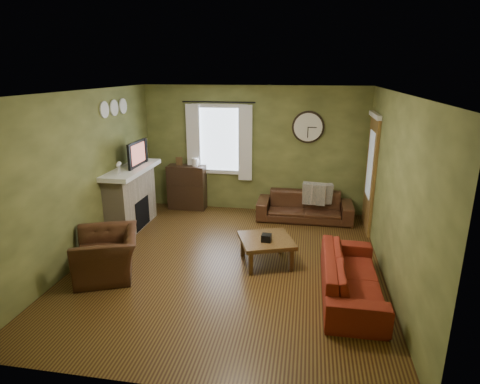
% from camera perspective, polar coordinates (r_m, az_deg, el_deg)
% --- Properties ---
extents(floor, '(4.60, 5.20, 0.00)m').
position_cam_1_polar(floor, '(6.35, -1.53, -10.12)').
color(floor, '#483014').
rests_on(floor, ground).
extents(ceiling, '(4.60, 5.20, 0.00)m').
position_cam_1_polar(ceiling, '(5.66, -1.74, 14.04)').
color(ceiling, white).
rests_on(ceiling, ground).
extents(wall_left, '(0.00, 5.20, 2.60)m').
position_cam_1_polar(wall_left, '(6.70, -21.31, 2.08)').
color(wall_left, olive).
rests_on(wall_left, ground).
extents(wall_right, '(0.00, 5.20, 2.60)m').
position_cam_1_polar(wall_right, '(5.88, 20.93, 0.14)').
color(wall_right, olive).
rests_on(wall_right, ground).
extents(wall_back, '(4.60, 0.00, 2.60)m').
position_cam_1_polar(wall_back, '(8.36, 1.90, 6.03)').
color(wall_back, olive).
rests_on(wall_back, ground).
extents(wall_front, '(4.60, 0.00, 2.60)m').
position_cam_1_polar(wall_front, '(3.52, -10.12, -10.14)').
color(wall_front, olive).
rests_on(wall_front, ground).
extents(fireplace, '(0.40, 1.40, 1.10)m').
position_cam_1_polar(fireplace, '(7.78, -15.20, -1.12)').
color(fireplace, tan).
rests_on(fireplace, floor).
extents(firebox, '(0.04, 0.60, 0.55)m').
position_cam_1_polar(firebox, '(7.79, -13.79, -2.95)').
color(firebox, black).
rests_on(firebox, fireplace).
extents(mantel, '(0.58, 1.60, 0.08)m').
position_cam_1_polar(mantel, '(7.61, -15.34, 3.09)').
color(mantel, white).
rests_on(mantel, fireplace).
extents(tv, '(0.08, 0.60, 0.35)m').
position_cam_1_polar(tv, '(7.69, -14.86, 4.90)').
color(tv, black).
rests_on(tv, mantel).
extents(tv_screen, '(0.02, 0.62, 0.36)m').
position_cam_1_polar(tv_screen, '(7.65, -14.34, 5.30)').
color(tv_screen, '#994C3F').
rests_on(tv_screen, mantel).
extents(medallion_left, '(0.28, 0.28, 0.03)m').
position_cam_1_polar(medallion_left, '(7.22, -18.74, 11.03)').
color(medallion_left, white).
rests_on(medallion_left, wall_left).
extents(medallion_mid, '(0.28, 0.28, 0.03)m').
position_cam_1_polar(medallion_mid, '(7.53, -17.48, 11.35)').
color(medallion_mid, white).
rests_on(medallion_mid, wall_left).
extents(medallion_right, '(0.28, 0.28, 0.03)m').
position_cam_1_polar(medallion_right, '(7.84, -16.32, 11.65)').
color(medallion_right, white).
rests_on(medallion_right, wall_left).
extents(window_pane, '(1.00, 0.02, 1.30)m').
position_cam_1_polar(window_pane, '(8.43, -2.86, 7.48)').
color(window_pane, silver).
rests_on(window_pane, wall_back).
extents(curtain_rod, '(0.03, 0.03, 1.50)m').
position_cam_1_polar(curtain_rod, '(8.24, -3.09, 12.66)').
color(curtain_rod, black).
rests_on(curtain_rod, wall_back).
extents(curtain_left, '(0.28, 0.04, 1.55)m').
position_cam_1_polar(curtain_left, '(8.48, -6.66, 7.11)').
color(curtain_left, white).
rests_on(curtain_left, wall_back).
extents(curtain_right, '(0.28, 0.04, 1.55)m').
position_cam_1_polar(curtain_right, '(8.24, 0.76, 6.93)').
color(curtain_right, white).
rests_on(curtain_right, wall_back).
extents(wall_clock, '(0.64, 0.06, 0.64)m').
position_cam_1_polar(wall_clock, '(8.16, 9.66, 9.08)').
color(wall_clock, white).
rests_on(wall_clock, wall_back).
extents(door, '(0.05, 0.90, 2.10)m').
position_cam_1_polar(door, '(7.70, 18.07, 2.31)').
color(door, brown).
rests_on(door, floor).
extents(bookshelf, '(0.80, 0.34, 0.95)m').
position_cam_1_polar(bookshelf, '(8.68, -7.55, 0.69)').
color(bookshelf, black).
rests_on(bookshelf, floor).
extents(book, '(0.23, 0.26, 0.02)m').
position_cam_1_polar(book, '(8.71, -7.12, 4.06)').
color(book, '#53391D').
rests_on(book, bookshelf).
extents(sofa_brown, '(1.87, 0.73, 0.55)m').
position_cam_1_polar(sofa_brown, '(8.12, 9.15, -2.04)').
color(sofa_brown, '#3C2114').
rests_on(sofa_brown, floor).
extents(pillow_left, '(0.43, 0.21, 0.41)m').
position_cam_1_polar(pillow_left, '(8.05, 11.52, -0.26)').
color(pillow_left, gray).
rests_on(pillow_left, sofa_brown).
extents(pillow_right, '(0.46, 0.19, 0.45)m').
position_cam_1_polar(pillow_right, '(8.03, 10.50, -0.24)').
color(pillow_right, gray).
rests_on(pillow_right, sofa_brown).
extents(sofa_red, '(0.74, 1.89, 0.55)m').
position_cam_1_polar(sofa_red, '(5.61, 15.56, -11.48)').
color(sofa_red, maroon).
rests_on(sofa_red, floor).
extents(armchair, '(1.19, 1.26, 0.65)m').
position_cam_1_polar(armchair, '(6.20, -18.38, -8.39)').
color(armchair, '#3C2114').
rests_on(armchair, floor).
extents(coffee_table, '(0.99, 0.99, 0.41)m').
position_cam_1_polar(coffee_table, '(6.28, 3.72, -8.34)').
color(coffee_table, '#53391D').
rests_on(coffee_table, floor).
extents(tissue_box, '(0.15, 0.15, 0.11)m').
position_cam_1_polar(tissue_box, '(6.11, 3.77, -7.09)').
color(tissue_box, black).
rests_on(tissue_box, coffee_table).
extents(wine_glass_a, '(0.07, 0.07, 0.19)m').
position_cam_1_polar(wine_glass_a, '(7.13, -16.95, 3.17)').
color(wine_glass_a, white).
rests_on(wine_glass_a, mantel).
extents(wine_glass_b, '(0.07, 0.07, 0.21)m').
position_cam_1_polar(wine_glass_b, '(7.18, -16.75, 3.35)').
color(wine_glass_b, white).
rests_on(wine_glass_b, mantel).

